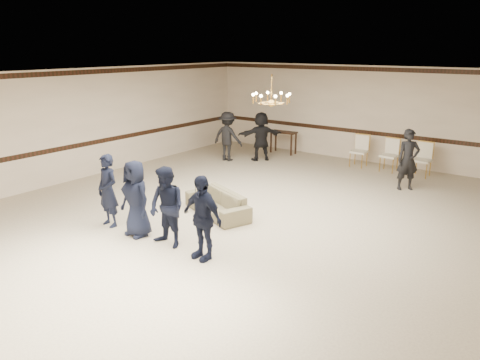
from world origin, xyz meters
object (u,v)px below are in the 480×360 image
Objects in this scene: adult_right at (408,160)px; banquet_chair_mid at (389,155)px; boy_a at (108,191)px; adult_left at (228,136)px; boy_c at (167,208)px; settee at (217,203)px; chandelier at (272,89)px; console_table at (283,142)px; boy_d at (202,217)px; adult_mid at (261,136)px; banquet_chair_left at (359,151)px; banquet_chair_right at (422,160)px; boy_b at (136,199)px.

banquet_chair_mid is (-1.04, 1.58, -0.32)m from adult_right.
adult_left reaches higher than boy_a.
boy_a is 1.56× the size of banquet_chair_mid.
boy_c reaches higher than settee.
chandelier reaches higher than banquet_chair_mid.
adult_left reaches higher than console_table.
banquet_chair_mid is (0.62, 8.15, -0.29)m from boy_d.
boy_a is 7.01m from adult_mid.
banquet_chair_mid is at bearing -4.96° from banquet_chair_left.
chandelier is 6.05m from banquet_chair_right.
boy_c is (1.80, 0.00, 0.00)m from boy_a.
adult_left is 1.00× the size of adult_mid.
chandelier reaches higher than settee.
banquet_chair_right is at bearing 75.88° from boy_c.
banquet_chair_right is (1.00, 0.00, 0.00)m from banquet_chair_mid.
adult_right is (2.56, 6.57, 0.04)m from boy_c.
banquet_chair_right is at bearing 50.35° from adult_right.
boy_b is 2.08m from settee.
adult_mid reaches higher than banquet_chair_mid.
banquet_chair_right is at bearing 86.24° from settee.
banquet_chair_mid is 4.01m from console_table.
adult_left is at bearing -159.41° from banquet_chair_right.
boy_d is 9.02m from console_table.
banquet_chair_mid is (1.52, 8.15, -0.29)m from boy_c.
adult_right is 2.60m from banquet_chair_left.
chandelier is 5.35m from adult_mid.
boy_a is (-2.22, -3.00, -2.07)m from chandelier.
boy_b is 8.51m from banquet_chair_mid.
adult_mid reaches higher than settee.
banquet_chair_right is at bearing 72.57° from boy_b.
boy_d is at bearing -90.99° from banquet_chair_mid.
boy_a is 1.65× the size of console_table.
console_table reaches higher than settee.
banquet_chair_mid is (2.42, 8.15, -0.29)m from boy_b.
banquet_chair_right is (2.52, 8.15, -0.29)m from boy_c.
adult_mid is at bearing -160.40° from banquet_chair_mid.
adult_mid is at bearing 108.56° from boy_b.
banquet_chair_right is (2.00, 0.00, 0.00)m from banquet_chair_left.
console_table is at bearing -142.66° from adult_mid.
chandelier reaches higher than boy_a.
boy_d is at bearing -98.19° from banquet_chair_right.
boy_a reaches higher than settee.
boy_d is 7.77m from adult_mid.
adult_mid is 1.45m from console_table.
settee is 1.13× the size of adult_mid.
boy_a is 1.00× the size of boy_c.
adult_left is at bearing 130.54° from boy_d.
banquet_chair_left is at bearing 89.41° from boy_c.
adult_left is 5.31m from banquet_chair_mid.
adult_left is at bearing -118.76° from console_table.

